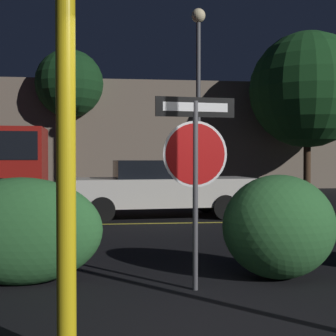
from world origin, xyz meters
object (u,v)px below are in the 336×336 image
Objects in this scene: tree_0 at (308,90)px; tree_1 at (69,84)px; hedge_bush_2 at (279,226)px; passing_car_2 at (158,188)px; stop_sign at (195,153)px; street_lamp at (198,70)px; yellow_pole_left at (66,164)px; hedge_bush_1 at (21,231)px.

tree_0 reaches higher than tree_1.
passing_car_2 is at bearing 98.75° from hedge_bush_2.
tree_0 is (7.67, 15.09, 3.02)m from stop_sign.
passing_car_2 is 0.77× the size of tree_1.
yellow_pole_left is at bearing -104.14° from street_lamp.
tree_0 is (7.51, 8.52, 3.83)m from passing_car_2.
hedge_bush_1 is (-0.75, 2.15, -0.81)m from yellow_pole_left.
yellow_pole_left reaches higher than hedge_bush_2.
stop_sign is 2.12m from yellow_pole_left.
hedge_bush_2 is 0.21× the size of street_lamp.
passing_car_2 is 11.99m from tree_0.
hedge_bush_1 is at bearing 109.22° from yellow_pole_left.
stop_sign reaches higher than passing_car_2.
tree_0 is (6.56, 14.69, 3.92)m from hedge_bush_2.
stop_sign is at bearing -12.25° from hedge_bush_1.
yellow_pole_left is 19.28m from tree_0.
tree_0 is (9.66, 14.65, 3.93)m from hedge_bush_1.
tree_0 reaches higher than passing_car_2.
tree_1 reaches higher than hedge_bush_2.
hedge_bush_2 is 17.37m from tree_1.
passing_car_2 is (0.16, 6.57, -0.80)m from stop_sign.
tree_0 is at bearing 65.93° from hedge_bush_2.
hedge_bush_2 is 11.44m from street_lamp.
hedge_bush_2 is 16.56m from tree_0.
tree_0 reaches higher than hedge_bush_2.
hedge_bush_2 is 0.20× the size of tree_0.
tree_1 reaches higher than stop_sign.
yellow_pole_left reaches higher than passing_car_2.
tree_1 is at bearing 171.29° from tree_0.
hedge_bush_2 is at bearing -75.81° from tree_1.
tree_1 reaches higher than passing_car_2.
yellow_pole_left is at bearing -70.78° from hedge_bush_1.
tree_0 is at bearing 133.23° from passing_car_2.
tree_1 is at bearing 95.51° from yellow_pole_left.
hedge_bush_2 is 0.28× the size of passing_car_2.
tree_0 is at bearing -8.71° from tree_1.
tree_1 is (-4.13, 16.33, 4.25)m from hedge_bush_2.
tree_0 reaches higher than street_lamp.
tree_0 is at bearing 62.06° from yellow_pole_left.
street_lamp is (1.99, 11.10, 3.05)m from stop_sign.
stop_sign is 1.48m from hedge_bush_2.
street_lamp reaches higher than hedge_bush_1.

